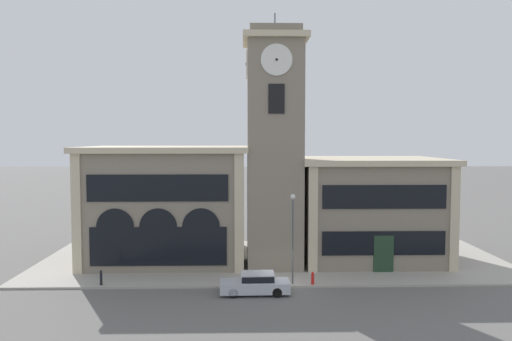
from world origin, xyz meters
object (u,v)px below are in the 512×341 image
Objects in this scene: street_lamp at (293,226)px; fire_hydrant at (313,278)px; bollard at (101,278)px; parked_car_near at (256,283)px.

fire_hydrant is (1.40, -0.08, -3.67)m from street_lamp.
parked_car_near is at bearing -9.45° from bollard.
fire_hydrant is at bearing -3.33° from street_lamp.
street_lamp is 7.26× the size of fire_hydrant.
street_lamp is 5.95× the size of bollard.
street_lamp reaches higher than bollard.
street_lamp reaches higher than parked_car_near.
parked_car_near reaches higher than bollard.
street_lamp is 13.80m from bollard.
parked_car_near is 5.32× the size of fire_hydrant.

